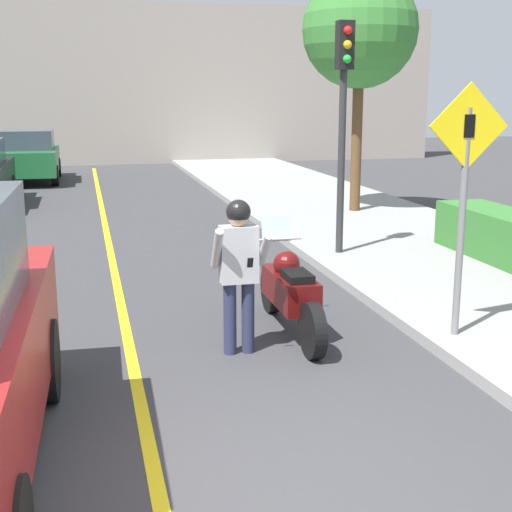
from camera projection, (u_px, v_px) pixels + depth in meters
The scene contains 9 objects.
ground_plane at pixel (253, 512), 4.81m from camera, with size 80.00×80.00×0.00m, color #38383A.
road_center_line at pixel (118, 289), 10.36m from camera, with size 0.12×36.00×0.01m.
building_backdrop at pixel (104, 84), 28.76m from camera, with size 28.00×1.20×6.37m.
motorcycle at pixel (290, 291), 8.36m from camera, with size 0.62×2.33×1.29m.
person_biker at pixel (239, 261), 7.56m from camera, with size 0.59×0.47×1.69m.
crossing_sign at pixel (464, 187), 7.62m from camera, with size 0.91×0.08×2.75m.
traffic_light at pixel (343, 95), 11.57m from camera, with size 0.26×0.30×3.78m.
street_tree at pixel (360, 31), 15.73m from camera, with size 2.57×2.57×5.31m.
parked_car_green at pixel (29, 155), 23.00m from camera, with size 1.88×4.20×1.68m.
Camera 1 is at (-1.00, -4.20, 2.75)m, focal length 50.00 mm.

